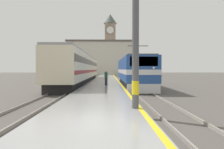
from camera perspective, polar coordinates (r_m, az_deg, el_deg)
The scene contains 10 objects.
ground_plane at distance 37.30m, azimuth -1.76°, elevation -1.85°, with size 200.00×200.00×0.00m, color #514C47.
platform at distance 32.30m, azimuth -1.90°, elevation -1.99°, with size 4.21×140.00×0.42m.
rail_track_near at distance 32.44m, azimuth 4.28°, elevation -2.29°, with size 2.83×140.00×0.16m.
rail_track_far at distance 32.57m, azimuth -8.20°, elevation -2.28°, with size 2.84×140.00×0.16m.
locomotive_train at distance 25.60m, azimuth 5.65°, elevation 0.66°, with size 2.92×15.26×4.46m.
passenger_train at distance 33.34m, azimuth -8.03°, elevation 1.62°, with size 2.92×32.46×4.20m.
catenary_mast at distance 9.88m, azimuth 6.42°, elevation 16.22°, with size 2.04×0.32×8.67m.
person_on_platform at distance 23.19m, azimuth -1.56°, elevation -0.76°, with size 0.34×0.34×1.59m.
clock_tower at distance 83.34m, azimuth -0.48°, elevation 8.38°, with size 4.95×4.95×22.88m.
station_building at distance 72.07m, azimuth -3.12°, elevation 4.27°, with size 21.57×7.01×11.38m.
Camera 1 is at (0.59, -7.24, 2.12)m, focal length 35.00 mm.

